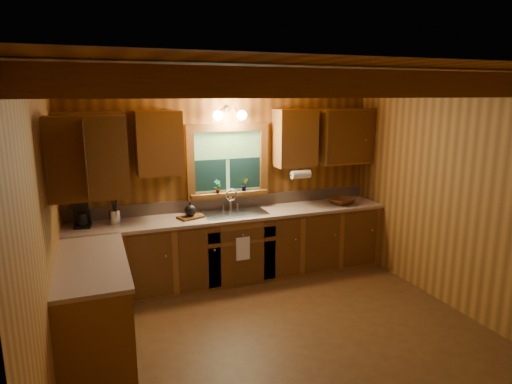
{
  "coord_description": "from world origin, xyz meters",
  "views": [
    {
      "loc": [
        -1.71,
        -3.73,
        2.42
      ],
      "look_at": [
        0.0,
        0.8,
        1.35
      ],
      "focal_mm": 31.0,
      "sensor_mm": 36.0,
      "label": 1
    }
  ],
  "objects_px": {
    "wicker_basket": "(341,201)",
    "sink": "(234,216)",
    "coffee_maker": "(82,213)",
    "cutting_board": "(190,217)"
  },
  "relations": [
    {
      "from": "cutting_board",
      "to": "sink",
      "type": "bearing_deg",
      "value": -15.11
    },
    {
      "from": "sink",
      "to": "cutting_board",
      "type": "bearing_deg",
      "value": -176.72
    },
    {
      "from": "wicker_basket",
      "to": "sink",
      "type": "bearing_deg",
      "value": 177.3
    },
    {
      "from": "wicker_basket",
      "to": "coffee_maker",
      "type": "bearing_deg",
      "value": 177.52
    },
    {
      "from": "sink",
      "to": "coffee_maker",
      "type": "relative_size",
      "value": 2.5
    },
    {
      "from": "coffee_maker",
      "to": "wicker_basket",
      "type": "bearing_deg",
      "value": 4.58
    },
    {
      "from": "sink",
      "to": "cutting_board",
      "type": "relative_size",
      "value": 2.79
    },
    {
      "from": "cutting_board",
      "to": "coffee_maker",
      "type": "bearing_deg",
      "value": 156.71
    },
    {
      "from": "cutting_board",
      "to": "wicker_basket",
      "type": "relative_size",
      "value": 0.79
    },
    {
      "from": "sink",
      "to": "wicker_basket",
      "type": "height_order",
      "value": "sink"
    }
  ]
}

